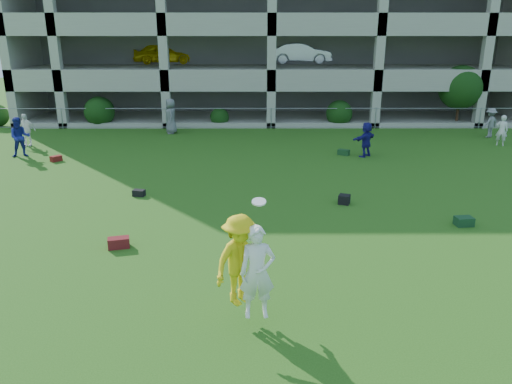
{
  "coord_description": "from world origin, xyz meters",
  "views": [
    {
      "loc": [
        -0.95,
        -9.47,
        5.51
      ],
      "look_at": [
        -0.91,
        3.0,
        1.4
      ],
      "focal_mm": 35.0,
      "sensor_mm": 36.0,
      "label": 1
    }
  ],
  "objects_px": {
    "bystander_c": "(171,116)",
    "frisbee_contest": "(245,263)",
    "bystander_b": "(26,130)",
    "crate_d": "(344,199)",
    "bystander_d": "(366,139)",
    "parking_garage": "(268,21)",
    "bystander_f": "(490,123)",
    "bystander_a": "(20,137)",
    "bystander_e": "(502,130)"
  },
  "relations": [
    {
      "from": "bystander_c",
      "to": "frisbee_contest",
      "type": "bearing_deg",
      "value": -0.53
    },
    {
      "from": "bystander_b",
      "to": "frisbee_contest",
      "type": "bearing_deg",
      "value": -55.48
    },
    {
      "from": "bystander_c",
      "to": "crate_d",
      "type": "relative_size",
      "value": 5.41
    },
    {
      "from": "bystander_d",
      "to": "parking_garage",
      "type": "relative_size",
      "value": 0.05
    },
    {
      "from": "bystander_f",
      "to": "crate_d",
      "type": "height_order",
      "value": "bystander_f"
    },
    {
      "from": "crate_d",
      "to": "parking_garage",
      "type": "relative_size",
      "value": 0.01
    },
    {
      "from": "bystander_d",
      "to": "bystander_c",
      "type": "bearing_deg",
      "value": -70.71
    },
    {
      "from": "bystander_a",
      "to": "bystander_b",
      "type": "distance_m",
      "value": 2.28
    },
    {
      "from": "bystander_b",
      "to": "parking_garage",
      "type": "relative_size",
      "value": 0.05
    },
    {
      "from": "bystander_b",
      "to": "parking_garage",
      "type": "height_order",
      "value": "parking_garage"
    },
    {
      "from": "bystander_e",
      "to": "frisbee_contest",
      "type": "bearing_deg",
      "value": 80.64
    },
    {
      "from": "bystander_a",
      "to": "crate_d",
      "type": "bearing_deg",
      "value": -47.06
    },
    {
      "from": "bystander_c",
      "to": "bystander_d",
      "type": "xyz_separation_m",
      "value": [
        9.55,
        -5.22,
        -0.17
      ]
    },
    {
      "from": "bystander_f",
      "to": "parking_garage",
      "type": "distance_m",
      "value": 16.85
    },
    {
      "from": "bystander_c",
      "to": "bystander_e",
      "type": "distance_m",
      "value": 16.93
    },
    {
      "from": "bystander_f",
      "to": "frisbee_contest",
      "type": "height_order",
      "value": "frisbee_contest"
    },
    {
      "from": "bystander_b",
      "to": "bystander_d",
      "type": "relative_size",
      "value": 1.01
    },
    {
      "from": "bystander_c",
      "to": "frisbee_contest",
      "type": "relative_size",
      "value": 0.84
    },
    {
      "from": "bystander_a",
      "to": "bystander_d",
      "type": "distance_m",
      "value": 15.45
    },
    {
      "from": "crate_d",
      "to": "bystander_d",
      "type": "bearing_deg",
      "value": 72.28
    },
    {
      "from": "bystander_e",
      "to": "bystander_f",
      "type": "distance_m",
      "value": 1.98
    },
    {
      "from": "bystander_e",
      "to": "parking_garage",
      "type": "xyz_separation_m",
      "value": [
        -11.15,
        13.14,
        5.26
      ]
    },
    {
      "from": "bystander_e",
      "to": "parking_garage",
      "type": "height_order",
      "value": "parking_garage"
    },
    {
      "from": "bystander_e",
      "to": "parking_garage",
      "type": "relative_size",
      "value": 0.05
    },
    {
      "from": "bystander_c",
      "to": "crate_d",
      "type": "xyz_separation_m",
      "value": [
        7.52,
        -11.6,
        -0.8
      ]
    },
    {
      "from": "bystander_d",
      "to": "bystander_e",
      "type": "bearing_deg",
      "value": 154.92
    },
    {
      "from": "bystander_b",
      "to": "bystander_f",
      "type": "relative_size",
      "value": 1.02
    },
    {
      "from": "bystander_d",
      "to": "bystander_e",
      "type": "xyz_separation_m",
      "value": [
        7.1,
        2.17,
        -0.02
      ]
    },
    {
      "from": "bystander_a",
      "to": "bystander_c",
      "type": "distance_m",
      "value": 7.87
    },
    {
      "from": "bystander_d",
      "to": "crate_d",
      "type": "distance_m",
      "value": 6.73
    },
    {
      "from": "bystander_a",
      "to": "bystander_c",
      "type": "relative_size",
      "value": 0.94
    },
    {
      "from": "bystander_b",
      "to": "bystander_c",
      "type": "distance_m",
      "value": 7.27
    },
    {
      "from": "frisbee_contest",
      "to": "bystander_f",
      "type": "bearing_deg",
      "value": 54.13
    },
    {
      "from": "bystander_c",
      "to": "bystander_e",
      "type": "relative_size",
      "value": 1.26
    },
    {
      "from": "bystander_d",
      "to": "frisbee_contest",
      "type": "relative_size",
      "value": 0.69
    },
    {
      "from": "bystander_d",
      "to": "bystander_f",
      "type": "bearing_deg",
      "value": 167.03
    },
    {
      "from": "bystander_f",
      "to": "bystander_d",
      "type": "bearing_deg",
      "value": -0.14
    },
    {
      "from": "bystander_b",
      "to": "bystander_e",
      "type": "relative_size",
      "value": 1.05
    },
    {
      "from": "bystander_c",
      "to": "bystander_f",
      "type": "xyz_separation_m",
      "value": [
        16.96,
        -1.1,
        -0.17
      ]
    },
    {
      "from": "bystander_b",
      "to": "bystander_d",
      "type": "height_order",
      "value": "bystander_b"
    },
    {
      "from": "bystander_f",
      "to": "crate_d",
      "type": "bearing_deg",
      "value": 18.8
    },
    {
      "from": "frisbee_contest",
      "to": "bystander_c",
      "type": "bearing_deg",
      "value": 103.29
    },
    {
      "from": "bystander_b",
      "to": "bystander_c",
      "type": "relative_size",
      "value": 0.83
    },
    {
      "from": "bystander_b",
      "to": "bystander_c",
      "type": "xyz_separation_m",
      "value": [
        6.59,
        3.05,
        0.16
      ]
    },
    {
      "from": "frisbee_contest",
      "to": "bystander_e",
      "type": "bearing_deg",
      "value": 51.53
    },
    {
      "from": "bystander_e",
      "to": "frisbee_contest",
      "type": "distance_m",
      "value": 19.75
    },
    {
      "from": "bystander_b",
      "to": "bystander_c",
      "type": "bearing_deg",
      "value": 24.02
    },
    {
      "from": "bystander_a",
      "to": "crate_d",
      "type": "xyz_separation_m",
      "value": [
        13.41,
        -6.38,
        -0.74
      ]
    },
    {
      "from": "crate_d",
      "to": "frisbee_contest",
      "type": "height_order",
      "value": "frisbee_contest"
    },
    {
      "from": "bystander_a",
      "to": "parking_garage",
      "type": "bearing_deg",
      "value": 31.72
    }
  ]
}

